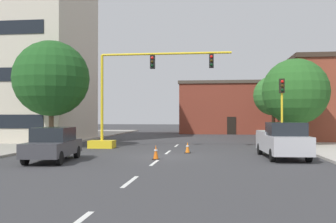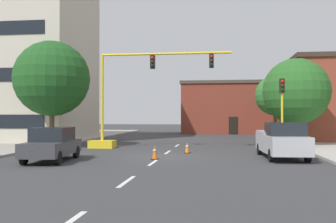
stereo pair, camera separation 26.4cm
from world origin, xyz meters
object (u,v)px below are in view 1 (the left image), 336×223
at_px(pickup_truck_silver, 282,141).
at_px(sedan_dark_gray_near_left, 53,144).
at_px(tree_left_near, 51,79).
at_px(tree_right_far, 273,96).
at_px(tree_right_mid, 295,92).
at_px(traffic_cone_roadside_a, 156,152).
at_px(traffic_signal_gantry, 120,116).
at_px(traffic_cone_roadside_b, 188,148).
at_px(traffic_light_pole_right, 282,98).

distance_m(pickup_truck_silver, sedan_dark_gray_near_left, 12.29).
distance_m(tree_left_near, tree_right_far, 24.38).
xyz_separation_m(tree_left_near, tree_right_mid, (18.02, 3.33, -0.89)).
relative_size(tree_left_near, traffic_cone_roadside_a, 9.96).
height_order(tree_left_near, pickup_truck_silver, tree_left_near).
relative_size(traffic_signal_gantry, tree_right_mid, 1.52).
bearing_deg(traffic_cone_roadside_b, tree_right_far, 67.06).
bearing_deg(pickup_truck_silver, traffic_light_pole_right, 80.66).
bearing_deg(tree_right_mid, traffic_signal_gantry, -165.98).
bearing_deg(sedan_dark_gray_near_left, traffic_light_pole_right, 30.07).
bearing_deg(traffic_light_pole_right, pickup_truck_silver, -99.34).
distance_m(tree_right_mid, traffic_cone_roadside_a, 14.07).
relative_size(pickup_truck_silver, traffic_cone_roadside_b, 7.90).
relative_size(tree_left_near, tree_right_mid, 1.17).
bearing_deg(pickup_truck_silver, tree_right_far, 82.91).
bearing_deg(traffic_cone_roadside_a, tree_left_near, 143.14).
xyz_separation_m(traffic_light_pole_right, pickup_truck_silver, (-0.73, -4.45, -2.55)).
xyz_separation_m(tree_left_near, pickup_truck_silver, (15.62, -5.12, -4.09)).
height_order(pickup_truck_silver, traffic_cone_roadside_a, pickup_truck_silver).
xyz_separation_m(traffic_signal_gantry, traffic_cone_roadside_b, (5.06, -2.98, -1.97)).
bearing_deg(traffic_signal_gantry, traffic_cone_roadside_b, -30.46).
xyz_separation_m(tree_left_near, traffic_cone_roadside_a, (8.79, -6.59, -4.68)).
distance_m(tree_left_near, pickup_truck_silver, 16.93).
height_order(traffic_light_pole_right, traffic_cone_roadside_b, traffic_light_pole_right).
xyz_separation_m(tree_right_far, traffic_cone_roadside_a, (-9.47, -22.73, -4.14)).
xyz_separation_m(traffic_light_pole_right, traffic_cone_roadside_b, (-6.12, -2.19, -3.19)).
xyz_separation_m(traffic_signal_gantry, traffic_light_pole_right, (11.19, -0.79, 1.22)).
xyz_separation_m(tree_right_mid, tree_right_far, (0.24, 12.81, 0.35)).
bearing_deg(traffic_cone_roadside_b, pickup_truck_silver, -22.73).
relative_size(tree_right_mid, pickup_truck_silver, 1.22).
relative_size(traffic_signal_gantry, tree_left_near, 1.30).
height_order(tree_right_mid, pickup_truck_silver, tree_right_mid).
bearing_deg(traffic_cone_roadside_a, traffic_cone_roadside_b, 69.03).
relative_size(traffic_light_pole_right, sedan_dark_gray_near_left, 1.03).
distance_m(tree_left_near, traffic_cone_roadside_a, 11.94).
bearing_deg(tree_right_far, traffic_cone_roadside_a, -112.62).
height_order(tree_right_mid, sedan_dark_gray_near_left, tree_right_mid).
distance_m(sedan_dark_gray_near_left, traffic_cone_roadside_b, 8.35).
bearing_deg(tree_left_near, tree_right_mid, 10.47).
xyz_separation_m(traffic_light_pole_right, tree_right_far, (1.91, 16.81, 1.00)).
distance_m(tree_right_far, sedan_dark_gray_near_left, 28.45).
xyz_separation_m(traffic_light_pole_right, tree_right_mid, (1.67, 4.00, 0.65)).
height_order(traffic_light_pole_right, tree_left_near, tree_left_near).
distance_m(traffic_signal_gantry, traffic_cone_roadside_a, 7.87).
height_order(traffic_light_pole_right, traffic_cone_roadside_a, traffic_light_pole_right).
bearing_deg(tree_right_mid, traffic_cone_roadside_b, -141.56).
relative_size(tree_left_near, traffic_cone_roadside_b, 11.26).
relative_size(traffic_signal_gantry, traffic_cone_roadside_a, 12.93).
bearing_deg(tree_right_far, traffic_cone_roadside_b, -112.94).
height_order(traffic_signal_gantry, traffic_cone_roadside_a, traffic_signal_gantry).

